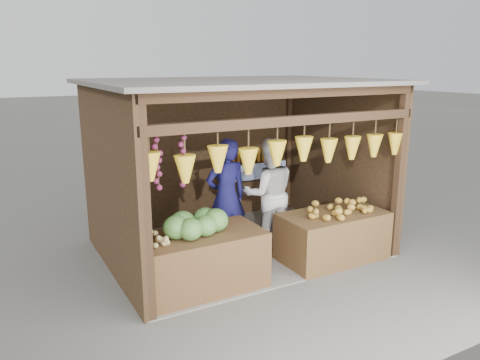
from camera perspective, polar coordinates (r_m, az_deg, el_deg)
name	(u,v)px	position (r m, az deg, el deg)	size (l,w,h in m)	color
ground	(238,248)	(7.63, -0.26, -8.23)	(80.00, 80.00, 0.00)	#514F49
stall_structure	(237,146)	(7.12, -0.35, 4.12)	(4.30, 3.30, 2.66)	slate
back_shelf	(254,172)	(8.93, 1.70, 0.96)	(1.25, 0.32, 1.32)	#382314
counter_left	(201,262)	(6.19, -4.82, -9.89)	(1.64, 0.85, 0.77)	#4B2C19
counter_right	(332,236)	(7.22, 11.21, -6.73)	(1.59, 0.85, 0.73)	#4B3119
stool	(126,256)	(7.11, -13.76, -8.99)	(0.34, 0.34, 0.32)	black
man_standing	(226,197)	(7.16, -1.69, -2.07)	(0.66, 0.43, 1.81)	#141246
woman_standing	(269,194)	(7.42, 3.53, -1.66)	(0.86, 0.67, 1.78)	silver
vendor_seated	(123,214)	(6.89, -14.07, -4.09)	(0.47, 0.31, 0.96)	#4F2C1F
melon_pile	(198,222)	(5.99, -5.15, -5.13)	(1.00, 0.50, 0.32)	#1C4C14
tanfruit_pile	(155,238)	(5.78, -10.29, -7.02)	(0.34, 0.40, 0.13)	#A18C4A
mango_pile	(342,206)	(7.09, 12.31, -3.14)	(1.40, 0.64, 0.22)	#C7521A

